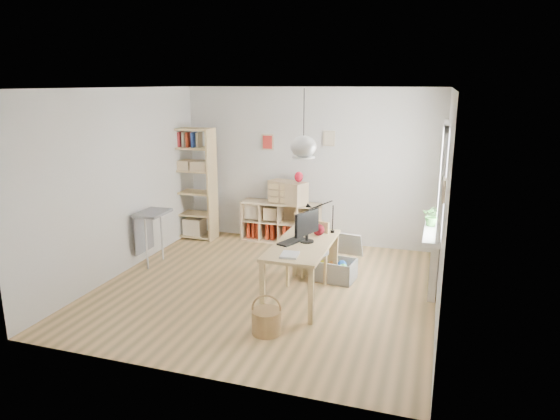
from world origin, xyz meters
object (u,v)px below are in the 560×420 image
(cube_shelf, at_px, (280,225))
(chair, at_px, (309,249))
(storage_chest, at_px, (336,265))
(monitor, at_px, (307,225))
(desk, at_px, (302,250))
(drawer_chest, at_px, (288,192))
(tall_bookshelf, at_px, (192,179))

(cube_shelf, relative_size, chair, 1.54)
(storage_chest, bearing_deg, monitor, -102.16)
(monitor, bearing_deg, desk, -94.88)
(monitor, height_order, drawer_chest, monitor)
(cube_shelf, distance_m, chair, 2.05)
(chair, xyz_separation_m, drawer_chest, (-0.84, 1.74, 0.40))
(storage_chest, bearing_deg, desk, -102.81)
(storage_chest, bearing_deg, cube_shelf, 139.90)
(drawer_chest, bearing_deg, desk, -44.98)
(tall_bookshelf, height_order, storage_chest, tall_bookshelf)
(cube_shelf, height_order, storage_chest, cube_shelf)
(monitor, xyz_separation_m, drawer_chest, (-0.90, 2.11, -0.07))
(cube_shelf, bearing_deg, storage_chest, -47.65)
(cube_shelf, bearing_deg, desk, -65.39)
(tall_bookshelf, relative_size, drawer_chest, 2.95)
(drawer_chest, bearing_deg, tall_bookshelf, -148.64)
(desk, xyz_separation_m, storage_chest, (0.29, 0.79, -0.45))
(drawer_chest, bearing_deg, monitor, -43.42)
(desk, bearing_deg, chair, 93.04)
(desk, height_order, storage_chest, desk)
(desk, height_order, monitor, monitor)
(tall_bookshelf, distance_m, storage_chest, 3.23)
(storage_chest, xyz_separation_m, drawer_chest, (-1.16, 1.40, 0.71))
(desk, height_order, chair, chair)
(cube_shelf, distance_m, storage_chest, 1.95)
(desk, height_order, drawer_chest, drawer_chest)
(tall_bookshelf, distance_m, chair, 3.02)
(cube_shelf, relative_size, storage_chest, 1.89)
(chair, xyz_separation_m, storage_chest, (0.32, 0.34, -0.31))
(tall_bookshelf, bearing_deg, storage_chest, -21.96)
(storage_chest, distance_m, drawer_chest, 1.95)
(desk, bearing_deg, drawer_chest, 111.60)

